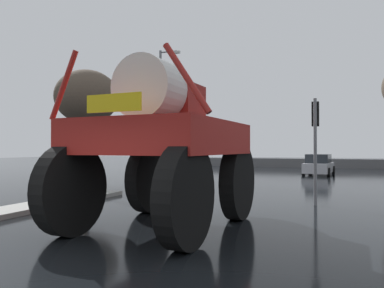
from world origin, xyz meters
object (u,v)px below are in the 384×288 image
traffic_signal_near_right (315,127)px  traffic_signal_far_left (229,137)px  sedan_ahead (319,165)px  streetlight_far_left (162,107)px  bare_tree_left (87,97)px  traffic_signal_near_left (91,138)px  oversize_sprayer (162,144)px

traffic_signal_near_right → traffic_signal_far_left: (-6.96, 13.99, 0.18)m
traffic_signal_near_right → traffic_signal_far_left: bearing=116.4°
sedan_ahead → streetlight_far_left: streetlight_far_left is taller
traffic_signal_near_right → traffic_signal_far_left: size_ratio=0.94×
traffic_signal_far_left → bare_tree_left: bearing=-126.4°
traffic_signal_near_left → traffic_signal_far_left: bearing=80.4°
sedan_ahead → streetlight_far_left: bearing=117.2°
oversize_sprayer → bare_tree_left: (-10.14, 10.35, 3.03)m
oversize_sprayer → traffic_signal_near_left: 7.95m
oversize_sprayer → traffic_signal_near_right: bearing=-29.8°
sedan_ahead → traffic_signal_far_left: (-6.43, -1.30, 2.13)m
traffic_signal_near_right → streetlight_far_left: (-11.35, 11.15, 2.37)m
traffic_signal_near_right → streetlight_far_left: 16.09m
traffic_signal_near_right → traffic_signal_far_left: 15.62m
bare_tree_left → streetlight_far_left: bearing=70.6°
sedan_ahead → streetlight_far_left: 12.36m
bare_tree_left → oversize_sprayer: bearing=-45.6°
traffic_signal_near_left → streetlight_far_left: size_ratio=0.36×
traffic_signal_near_left → traffic_signal_near_right: bearing=-0.0°
traffic_signal_near_left → traffic_signal_near_right: traffic_signal_near_right is taller
streetlight_far_left → bare_tree_left: streetlight_far_left is taller
sedan_ahead → oversize_sprayer: bearing=178.5°
streetlight_far_left → traffic_signal_near_left: bearing=-79.7°
traffic_signal_near_left → streetlight_far_left: streetlight_far_left is taller
sedan_ahead → traffic_signal_far_left: size_ratio=1.10×
sedan_ahead → traffic_signal_near_right: traffic_signal_near_right is taller
traffic_signal_far_left → bare_tree_left: 11.20m
oversize_sprayer → streetlight_far_left: streetlight_far_left is taller
traffic_signal_near_left → bare_tree_left: size_ratio=0.49×
oversize_sprayer → bare_tree_left: bare_tree_left is taller
sedan_ahead → traffic_signal_near_left: traffic_signal_near_left is taller
traffic_signal_near_left → streetlight_far_left: 11.63m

